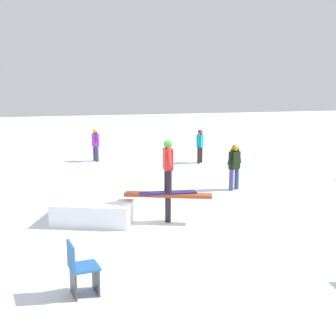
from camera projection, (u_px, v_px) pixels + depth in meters
name	position (u px, v px, depth m)	size (l,w,h in m)	color
ground_plane	(168.00, 222.00, 11.02)	(60.00, 60.00, 0.00)	white
rail_feature	(168.00, 198.00, 10.90)	(2.02, 0.96, 0.70)	black
snow_kicker_ramp	(96.00, 209.00, 11.16)	(1.80, 1.50, 0.50)	white
main_rider_on_rail	(168.00, 168.00, 10.76)	(1.35, 0.70, 1.26)	navy
bystander_purple	(96.00, 143.00, 18.63)	(0.28, 0.58, 1.31)	#393A66
bystander_black	(234.00, 165.00, 13.96)	(0.58, 0.38, 1.37)	#3C3F7A
bystander_teal	(200.00, 144.00, 18.26)	(0.41, 0.51, 1.32)	black
folding_chair	(81.00, 270.00, 7.29)	(0.51, 0.51, 0.88)	#3F3F44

